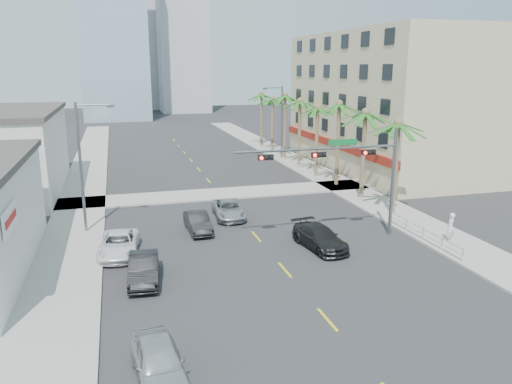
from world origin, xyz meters
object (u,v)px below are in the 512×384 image
at_px(car_lane_center, 229,209).
at_px(car_lane_right, 320,238).
at_px(car_parked_far, 119,244).
at_px(car_lane_left, 198,222).
at_px(car_parked_near, 159,362).
at_px(traffic_signal_mast, 350,165).
at_px(pedestrian, 450,227).
at_px(car_parked_mid, 144,269).

relative_size(car_lane_center, car_lane_right, 0.98).
distance_m(car_parked_far, car_lane_left, 6.23).
bearing_deg(car_parked_near, traffic_signal_mast, 37.82).
xyz_separation_m(car_parked_near, pedestrian, (19.54, 9.69, 0.39)).
height_order(traffic_signal_mast, car_parked_near, traffic_signal_mast).
relative_size(car_lane_center, pedestrian, 2.43).
distance_m(traffic_signal_mast, car_parked_far, 15.49).
distance_m(car_parked_mid, car_lane_left, 8.63).
height_order(traffic_signal_mast, pedestrian, traffic_signal_mast).
bearing_deg(car_lane_center, traffic_signal_mast, -42.18).
xyz_separation_m(car_lane_left, car_lane_center, (2.82, 2.68, -0.02)).
xyz_separation_m(traffic_signal_mast, car_lane_right, (-2.50, -1.18, -4.36)).
distance_m(car_lane_left, car_lane_center, 3.89).
height_order(car_lane_right, pedestrian, pedestrian).
xyz_separation_m(car_lane_left, car_lane_right, (6.93, -5.38, 0.03)).
height_order(car_parked_far, car_lane_right, car_lane_right).
xyz_separation_m(car_parked_mid, car_lane_center, (6.98, 10.25, -0.06)).
height_order(car_parked_mid, car_lane_center, car_parked_mid).
bearing_deg(car_parked_far, car_parked_mid, -68.48).
height_order(car_lane_center, car_lane_right, car_lane_right).
bearing_deg(car_parked_far, car_lane_left, 36.04).
distance_m(car_parked_far, pedestrian, 21.13).
bearing_deg(car_parked_far, car_parked_near, -78.80).
relative_size(car_parked_far, car_lane_right, 1.01).
xyz_separation_m(traffic_signal_mast, car_parked_far, (-14.82, 1.07, -4.38)).
bearing_deg(car_parked_mid, pedestrian, 6.60).
bearing_deg(car_lane_center, pedestrian, -33.53).
bearing_deg(car_parked_far, car_lane_center, 41.22).
height_order(traffic_signal_mast, car_lane_left, traffic_signal_mast).
relative_size(traffic_signal_mast, car_parked_mid, 2.53).
relative_size(traffic_signal_mast, car_parked_far, 2.28).
bearing_deg(car_lane_center, car_lane_left, -132.47).
relative_size(car_lane_left, car_lane_center, 0.86).
relative_size(car_parked_near, car_lane_right, 0.89).
distance_m(car_lane_left, pedestrian, 16.89).
xyz_separation_m(traffic_signal_mast, car_lane_left, (-9.43, 4.20, -4.39)).
xyz_separation_m(car_parked_mid, pedestrian, (19.54, 0.61, 0.40)).
bearing_deg(car_parked_far, car_lane_right, -4.41).
relative_size(traffic_signal_mast, pedestrian, 5.68).
bearing_deg(traffic_signal_mast, car_lane_right, -154.65).
bearing_deg(pedestrian, car_parked_mid, -34.13).
bearing_deg(pedestrian, traffic_signal_mast, -60.82).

